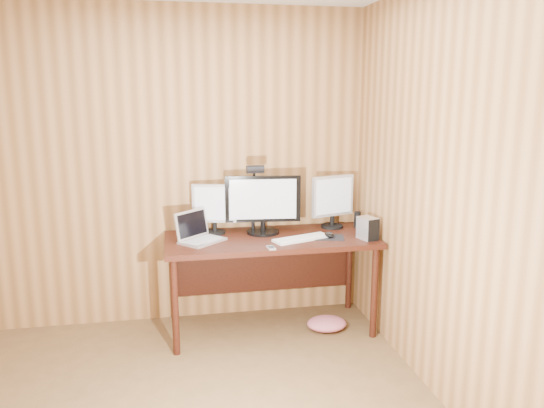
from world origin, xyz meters
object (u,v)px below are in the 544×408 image
object	(u,v)px
mouse	(329,235)
phone	(271,248)
desk_lamp	(254,188)
monitor_right	(333,200)
keyboard	(301,238)
laptop	(198,234)
monitor_center	(263,203)
monitor_left	(214,208)
speaker	(357,220)
hard_drive	(368,228)
desk	(269,250)

from	to	relation	value
mouse	phone	size ratio (longest dim) A/B	1.08
mouse	desk_lamp	xyz separation A→B (m)	(-0.54, 0.24, 0.34)
monitor_right	mouse	size ratio (longest dim) A/B	3.88
keyboard	desk_lamp	bearing A→B (deg)	120.83
laptop	keyboard	distance (m)	0.78
mouse	monitor_center	bearing A→B (deg)	157.20
monitor_left	speaker	xyz separation A→B (m)	(1.16, -0.03, -0.14)
phone	keyboard	bearing A→B (deg)	29.48
monitor_right	laptop	distance (m)	1.14
hard_drive	desk_lamp	world-z (taller)	desk_lamp
hard_drive	monitor_right	bearing A→B (deg)	94.99
monitor_right	laptop	bearing A→B (deg)	173.36
mouse	laptop	bearing A→B (deg)	177.15
laptop	hard_drive	xyz separation A→B (m)	(1.26, -0.19, 0.03)
desk	monitor_center	world-z (taller)	monitor_center
desk	phone	size ratio (longest dim) A/B	15.65
speaker	keyboard	bearing A→B (deg)	-152.90
speaker	desk_lamp	size ratio (longest dim) A/B	0.23
monitor_left	monitor_right	distance (m)	0.96
monitor_center	speaker	world-z (taller)	monitor_center
monitor_center	monitor_left	size ratio (longest dim) A/B	1.50
desk	monitor_center	distance (m)	0.37
desk	keyboard	bearing A→B (deg)	-41.16
desk_lamp	speaker	bearing A→B (deg)	0.66
monitor_center	keyboard	bearing A→B (deg)	-38.12
monitor_right	speaker	size ratio (longest dim) A/B	3.26
desk_lamp	monitor_right	bearing A→B (deg)	4.44
speaker	desk_lamp	distance (m)	0.91
monitor_left	speaker	world-z (taller)	monitor_left
phone	monitor_center	bearing A→B (deg)	82.37
hard_drive	speaker	xyz separation A→B (m)	(0.05, 0.35, -0.02)
monitor_center	desk_lamp	size ratio (longest dim) A/B	1.01
monitor_center	monitor_right	size ratio (longest dim) A/B	1.37
monitor_right	mouse	world-z (taller)	monitor_right
monitor_left	keyboard	xyz separation A→B (m)	(0.62, -0.30, -0.20)
monitor_center	phone	bearing A→B (deg)	-86.28
monitor_left	phone	xyz separation A→B (m)	(0.36, -0.49, -0.20)
monitor_center	monitor_left	xyz separation A→B (m)	(-0.37, 0.06, -0.03)
hard_drive	desk_lamp	xyz separation A→B (m)	(-0.81, 0.34, 0.28)
desk	laptop	world-z (taller)	laptop
monitor_left	phone	distance (m)	0.64
monitor_left	desk_lamp	distance (m)	0.34
keyboard	monitor_center	bearing A→B (deg)	116.49
desk	monitor_right	size ratio (longest dim) A/B	3.73
monitor_center	monitor_left	bearing A→B (deg)	176.97
monitor_center	desk	bearing A→B (deg)	-50.32
monitor_left	laptop	world-z (taller)	monitor_left
keyboard	hard_drive	size ratio (longest dim) A/B	2.63
laptop	speaker	size ratio (longest dim) A/B	2.99
monitor_left	hard_drive	world-z (taller)	monitor_left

